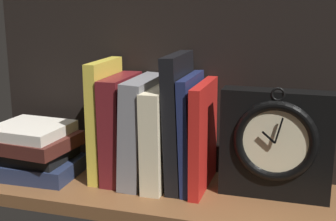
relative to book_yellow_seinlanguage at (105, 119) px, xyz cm
name	(u,v)px	position (x,y,z in cm)	size (l,w,h in cm)	color
ground_plane	(148,191)	(9.59, -2.55, -12.92)	(73.75, 23.59, 2.50)	brown
back_panel	(165,72)	(9.59, 8.64, 8.49)	(73.75, 1.20, 40.33)	black
book_yellow_seinlanguage	(105,119)	(0.00, 0.00, 0.00)	(2.24, 13.07, 23.34)	gold
book_maroon_dawkins	(122,128)	(3.42, 0.00, -1.45)	(3.99, 13.79, 20.45)	maroon
book_gray_chess	(142,130)	(7.66, 0.00, -1.52)	(3.90, 15.32, 20.29)	gray
book_cream_twain	(162,135)	(11.74, 0.00, -2.27)	(3.65, 16.09, 18.80)	beige
book_black_skeptic	(179,121)	(15.18, 0.00, 0.88)	(2.63, 13.91, 25.10)	black
book_navy_bierce	(192,132)	(17.69, 0.00, -1.04)	(1.79, 14.19, 21.26)	#192147
book_red_requiem	(204,136)	(19.86, 0.00, -1.65)	(1.94, 15.62, 20.05)	red
framed_clock	(276,144)	(33.07, -0.88, -1.66)	(19.48, 5.93, 20.48)	black
book_stack_side	(33,150)	(-14.37, -3.75, -6.59)	(18.18, 15.06, 10.45)	#232D4C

